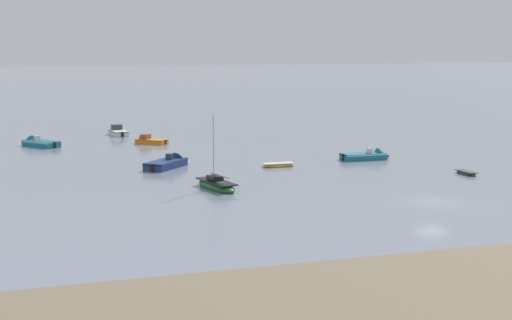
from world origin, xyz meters
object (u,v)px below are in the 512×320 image
Objects in this scene: motorboat_moored_3 at (117,132)px; sailboat_moored_0 at (216,185)px; motorboat_moored_0 at (370,157)px; motorboat_moored_1 at (170,164)px; rowboat_moored_1 at (466,173)px; motorboat_moored_2 at (37,144)px; rowboat_moored_0 at (278,165)px; motorboat_moored_4 at (147,142)px.

sailboat_moored_0 reaches higher than motorboat_moored_3.
motorboat_moored_1 is (-22.49, 1.90, 0.03)m from motorboat_moored_0.
motorboat_moored_2 is at bearing -135.50° from rowboat_moored_1.
motorboat_moored_1 is 13.70m from sailboat_moored_0.
motorboat_moored_2 is 14.90m from motorboat_moored_3.
motorboat_moored_2 is at bearing 146.28° from motorboat_moored_0.
motorboat_moored_3 is 44.94m from sailboat_moored_0.
motorboat_moored_0 is 40.55m from motorboat_moored_3.
motorboat_moored_2 is 34.53m from rowboat_moored_0.
motorboat_moored_2 is at bearing 71.63° from motorboat_moored_1.
motorboat_moored_4 is at bearing -10.44° from sailboat_moored_0.
motorboat_moored_3 is at bearing -70.43° from rowboat_moored_0.
motorboat_moored_2 reaches higher than rowboat_moored_1.
motorboat_moored_2 is at bearing -46.57° from rowboat_moored_0.
motorboat_moored_4 is 33.40m from sailboat_moored_0.
rowboat_moored_1 is at bearing 169.17° from motorboat_moored_4.
motorboat_moored_4 is (13.71, -2.13, -0.02)m from motorboat_moored_2.
sailboat_moored_0 is (-21.28, -11.74, 0.02)m from motorboat_moored_0.
sailboat_moored_0 is at bearing 47.26° from rowboat_moored_0.
rowboat_moored_1 is (26.85, -14.19, -0.18)m from motorboat_moored_1.
motorboat_moored_2 is 1.76× the size of rowboat_moored_0.
motorboat_moored_2 is at bearing 124.45° from motorboat_moored_3.
motorboat_moored_2 reaches higher than motorboat_moored_4.
sailboat_moored_0 is at bearing -94.17° from rowboat_moored_1.
motorboat_moored_3 is at bearing -37.41° from motorboat_moored_4.
motorboat_moored_3 is 1.23× the size of motorboat_moored_4.
motorboat_moored_0 is 22.57m from motorboat_moored_1.
sailboat_moored_0 is at bearing 178.21° from motorboat_moored_3.
rowboat_moored_0 is 0.77× the size of motorboat_moored_4.
rowboat_moored_0 is 36.77m from motorboat_moored_3.
sailboat_moored_0 is at bearing 132.08° from motorboat_moored_4.
rowboat_moored_1 is at bearing -75.88° from motorboat_moored_1.
rowboat_moored_0 is 0.51× the size of sailboat_moored_0.
motorboat_moored_0 is 0.96× the size of motorboat_moored_2.
motorboat_moored_2 is 1.35× the size of motorboat_moored_4.
motorboat_moored_2 reaches higher than motorboat_moored_0.
motorboat_moored_4 reaches higher than rowboat_moored_0.
motorboat_moored_1 is 31.26m from motorboat_moored_3.
motorboat_moored_4 is (-9.57, 23.38, 0.12)m from rowboat_moored_0.
motorboat_moored_0 is 0.95× the size of motorboat_moored_1.
motorboat_moored_0 is at bearing -149.26° from motorboat_moored_3.
rowboat_moored_0 is 25.26m from motorboat_moored_4.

